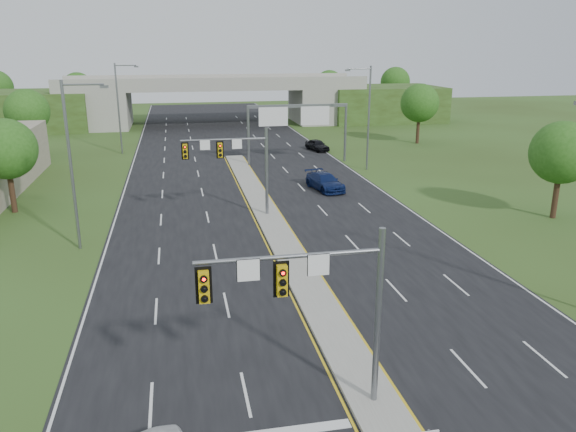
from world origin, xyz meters
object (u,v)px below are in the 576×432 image
Objects in this scene: signal_mast_near at (318,295)px; overpass at (215,103)px; car_far_b at (325,182)px; sign_gantry at (297,117)px; car_far_c at (317,145)px; signal_mast_far at (237,158)px.

signal_mast_near is 0.09× the size of overpass.
car_far_b is at bearing -82.06° from overpass.
car_far_c is (4.32, 7.26, -4.51)m from sign_gantry.
car_far_b is (8.94, 7.22, -3.93)m from signal_mast_far.
car_far_b is at bearing -90.03° from sign_gantry.
overpass is (2.26, 55.07, -1.17)m from signal_mast_far.
car_far_b is (-0.01, -12.77, -4.45)m from sign_gantry.
sign_gantry is 2.18× the size of car_far_b.
signal_mast_near reaches higher than car_far_b.
overpass is at bearing 87.65° from signal_mast_far.
car_far_b is (8.94, 32.22, -3.93)m from signal_mast_near.
signal_mast_far is at bearing -131.20° from car_far_c.
car_far_b is at bearing 38.94° from signal_mast_far.
car_far_c is at bearing 59.27° from sign_gantry.
overpass is 19.11× the size of car_far_c.
car_far_c is at bearing 66.51° from car_far_b.
signal_mast_near is 33.67m from car_far_b.
signal_mast_near is at bearing -116.82° from car_far_b.
signal_mast_near is 25.00m from signal_mast_far.
overpass is (2.26, 80.07, -1.17)m from signal_mast_near.
sign_gantry is (8.95, 19.99, 0.51)m from signal_mast_far.
overpass is at bearing 86.63° from car_far_b.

